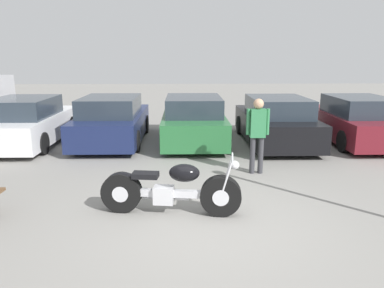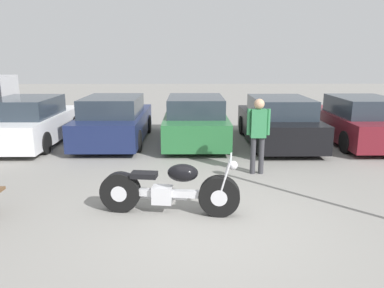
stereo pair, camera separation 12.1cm
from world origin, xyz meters
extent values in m
plane|color=gray|center=(0.00, 0.00, 0.00)|extent=(60.00, 60.00, 0.00)
cylinder|color=black|center=(0.27, 0.36, 0.35)|extent=(0.71, 0.28, 0.69)
cylinder|color=silver|center=(0.27, 0.36, 0.35)|extent=(0.30, 0.25, 0.28)
cylinder|color=black|center=(-1.43, 0.57, 0.35)|extent=(0.71, 0.28, 0.69)
cylinder|color=silver|center=(-1.43, 0.57, 0.35)|extent=(0.30, 0.25, 0.28)
cube|color=silver|center=(-0.58, 0.47, 0.36)|extent=(1.31, 0.27, 0.12)
cube|color=silver|center=(-0.70, 0.48, 0.33)|extent=(0.37, 0.28, 0.30)
ellipsoid|color=black|center=(-0.34, 0.44, 0.73)|extent=(0.56, 0.41, 0.30)
cube|color=black|center=(-1.00, 0.52, 0.67)|extent=(0.47, 0.29, 0.09)
ellipsoid|color=black|center=(-1.38, 0.56, 0.61)|extent=(0.50, 0.26, 0.20)
cylinder|color=silver|center=(0.35, 0.26, 0.68)|extent=(0.22, 0.06, 0.68)
cylinder|color=silver|center=(0.37, 0.44, 0.68)|extent=(0.22, 0.06, 0.68)
cylinder|color=silver|center=(0.45, 0.34, 1.01)|extent=(0.11, 0.62, 0.03)
sphere|color=silver|center=(0.49, 0.34, 0.89)|extent=(0.15, 0.15, 0.15)
cylinder|color=silver|center=(-0.91, 0.65, 0.23)|extent=(1.30, 0.24, 0.08)
cube|color=white|center=(-5.07, 5.77, 0.51)|extent=(1.86, 4.28, 0.75)
cube|color=#28333D|center=(-5.07, 5.52, 1.16)|extent=(1.63, 2.23, 0.54)
cylinder|color=black|center=(-5.93, 7.10, 0.31)|extent=(0.20, 0.62, 0.62)
cylinder|color=black|center=(-4.20, 7.10, 0.31)|extent=(0.20, 0.62, 0.62)
cylinder|color=black|center=(-4.20, 4.45, 0.31)|extent=(0.20, 0.62, 0.62)
cube|color=#19234C|center=(-2.55, 6.01, 0.51)|extent=(1.86, 4.28, 0.75)
cube|color=#28333D|center=(-2.55, 5.75, 1.16)|extent=(1.63, 2.23, 0.54)
cylinder|color=black|center=(-3.42, 7.33, 0.31)|extent=(0.20, 0.62, 0.62)
cylinder|color=black|center=(-1.68, 7.33, 0.31)|extent=(0.20, 0.62, 0.62)
cylinder|color=black|center=(-3.42, 4.68, 0.31)|extent=(0.20, 0.62, 0.62)
cylinder|color=black|center=(-1.68, 4.68, 0.31)|extent=(0.20, 0.62, 0.62)
cube|color=#286B38|center=(-0.03, 5.99, 0.51)|extent=(1.86, 4.28, 0.75)
cube|color=#28333D|center=(-0.03, 5.74, 1.16)|extent=(1.63, 2.23, 0.54)
cylinder|color=black|center=(-0.90, 7.32, 0.31)|extent=(0.20, 0.62, 0.62)
cylinder|color=black|center=(0.83, 7.32, 0.31)|extent=(0.20, 0.62, 0.62)
cylinder|color=black|center=(-0.90, 4.66, 0.31)|extent=(0.20, 0.62, 0.62)
cylinder|color=black|center=(0.83, 4.66, 0.31)|extent=(0.20, 0.62, 0.62)
cube|color=black|center=(2.48, 5.75, 0.51)|extent=(1.86, 4.28, 0.75)
cube|color=#28333D|center=(2.48, 5.49, 1.16)|extent=(1.63, 2.23, 0.54)
cylinder|color=black|center=(1.61, 7.07, 0.31)|extent=(0.20, 0.62, 0.62)
cylinder|color=black|center=(3.35, 7.07, 0.31)|extent=(0.20, 0.62, 0.62)
cylinder|color=black|center=(1.61, 4.42, 0.31)|extent=(0.20, 0.62, 0.62)
cylinder|color=black|center=(3.35, 4.42, 0.31)|extent=(0.20, 0.62, 0.62)
cube|color=maroon|center=(5.00, 5.83, 0.51)|extent=(1.86, 4.28, 0.75)
cube|color=#28333D|center=(5.00, 5.57, 1.16)|extent=(1.63, 2.23, 0.54)
cylinder|color=black|center=(4.13, 7.16, 0.31)|extent=(0.20, 0.62, 0.62)
cylinder|color=black|center=(5.87, 7.16, 0.31)|extent=(0.20, 0.62, 0.62)
cylinder|color=black|center=(4.13, 4.50, 0.31)|extent=(0.20, 0.62, 0.62)
cylinder|color=black|center=(-6.70, 8.03, 0.47)|extent=(0.24, 0.95, 0.95)
cylinder|color=#38383D|center=(1.22, 2.66, 0.43)|extent=(0.12, 0.12, 0.85)
cylinder|color=#38383D|center=(1.41, 2.66, 0.43)|extent=(0.12, 0.12, 0.85)
cube|color=#337F4C|center=(1.32, 2.66, 1.17)|extent=(0.34, 0.20, 0.64)
cylinder|color=#337F4C|center=(1.10, 2.66, 1.20)|extent=(0.08, 0.08, 0.59)
cylinder|color=#337F4C|center=(1.54, 2.66, 1.20)|extent=(0.08, 0.08, 0.59)
sphere|color=tan|center=(1.32, 2.66, 1.60)|extent=(0.23, 0.23, 0.23)
camera|label=1|loc=(-0.36, -5.54, 2.66)|focal=35.00mm
camera|label=2|loc=(-0.24, -5.54, 2.66)|focal=35.00mm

